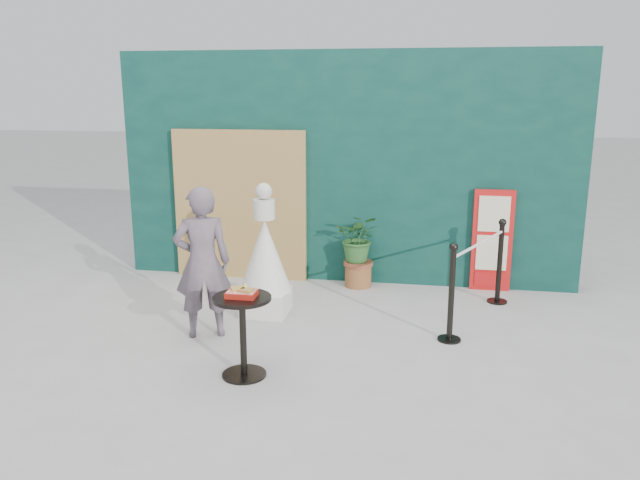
{
  "coord_description": "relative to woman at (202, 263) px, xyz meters",
  "views": [
    {
      "loc": [
        1.09,
        -4.95,
        2.53
      ],
      "look_at": [
        0.0,
        1.2,
        1.0
      ],
      "focal_mm": 35.0,
      "sensor_mm": 36.0,
      "label": 1
    }
  ],
  "objects": [
    {
      "name": "food_basket",
      "position": [
        0.68,
        -0.84,
        -0.0
      ],
      "size": [
        0.26,
        0.19,
        0.11
      ],
      "color": "#A81D12",
      "rests_on": "cafe_table"
    },
    {
      "name": "statue",
      "position": [
        0.46,
        0.75,
        -0.17
      ],
      "size": [
        0.59,
        0.59,
        1.51
      ],
      "color": "silver",
      "rests_on": "ground"
    },
    {
      "name": "bamboo_fence",
      "position": [
        -0.24,
        2.07,
        0.21
      ],
      "size": [
        1.8,
        0.08,
        2.0
      ],
      "primitive_type": "cube",
      "color": "tan",
      "rests_on": "ground"
    },
    {
      "name": "woman",
      "position": [
        0.0,
        0.0,
        0.0
      ],
      "size": [
        0.68,
        0.57,
        1.58
      ],
      "primitive_type": "imported",
      "rotation": [
        0.0,
        0.0,
        3.52
      ],
      "color": "#665864",
      "rests_on": "ground"
    },
    {
      "name": "planter",
      "position": [
        1.39,
        1.94,
        -0.23
      ],
      "size": [
        0.57,
        0.49,
        0.97
      ],
      "color": "#955D30",
      "rests_on": "ground"
    },
    {
      "name": "ground",
      "position": [
        1.16,
        -0.87,
        -0.79
      ],
      "size": [
        60.0,
        60.0,
        0.0
      ],
      "primitive_type": "plane",
      "color": "#ADAAA5",
      "rests_on": "ground"
    },
    {
      "name": "stanchion_barrier",
      "position": [
        2.82,
        0.95,
        -0.3
      ],
      "size": [
        0.84,
        1.54,
        1.03
      ],
      "color": "black",
      "rests_on": "ground"
    },
    {
      "name": "menu_board",
      "position": [
        3.06,
        2.08,
        -0.14
      ],
      "size": [
        0.5,
        0.07,
        1.3
      ],
      "color": "red",
      "rests_on": "ground"
    },
    {
      "name": "cafe_table",
      "position": [
        0.68,
        -0.85,
        -0.29
      ],
      "size": [
        0.52,
        0.52,
        0.75
      ],
      "color": "black",
      "rests_on": "ground"
    },
    {
      "name": "back_wall",
      "position": [
        1.16,
        2.28,
        0.71
      ],
      "size": [
        6.0,
        0.3,
        3.0
      ],
      "primitive_type": "cube",
      "color": "#0A302C",
      "rests_on": "ground"
    }
  ]
}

